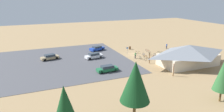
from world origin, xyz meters
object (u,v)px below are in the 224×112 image
object	(u,v)px
pine_far_east	(65,107)
bicycle_silver_edge_north	(136,55)
pine_far_west	(135,82)
car_green_second_row	(107,69)
bicycle_purple_yard_left	(153,57)
car_white_end_stall	(94,56)
bicycle_yellow_trailside	(163,55)
car_tan_front_row	(50,57)
bike_pavilion	(188,54)
bicycle_black_edge_south	(148,59)
lot_sign	(127,50)
bicycle_teal_mid_cluster	(141,58)
bicycle_orange_near_porch	(145,56)
car_blue_near_entry	(97,48)
visitor_near_lot	(135,55)
trash_bin	(130,48)
bicycle_teal_near_sign	(160,53)
bicycle_red_yard_right	(147,51)
bicycle_yellow_yard_center	(138,53)
pine_midwest	(224,74)
bicycle_white_lone_west	(155,55)
visitor_by_pavilion	(167,46)
bicycle_blue_front_row	(143,55)

from	to	relation	value
pine_far_east	bicycle_silver_edge_north	bearing A→B (deg)	-130.20
pine_far_west	car_green_second_row	bearing A→B (deg)	-100.21
bicycle_purple_yard_left	car_white_end_stall	distance (m)	15.73
bicycle_yellow_trailside	car_tan_front_row	distance (m)	30.51
bike_pavilion	pine_far_east	bearing A→B (deg)	28.61
pine_far_east	bicycle_black_edge_south	bearing A→B (deg)	-136.11
lot_sign	bicycle_teal_mid_cluster	distance (m)	5.68
bicycle_orange_near_porch	car_blue_near_entry	distance (m)	15.53
lot_sign	car_green_second_row	distance (m)	14.96
visitor_near_lot	trash_bin	bearing A→B (deg)	-108.91
bike_pavilion	car_tan_front_row	size ratio (longest dim) A/B	3.33
bicycle_teal_near_sign	bicycle_orange_near_porch	size ratio (longest dim) A/B	0.81
bicycle_silver_edge_north	bicycle_red_yard_right	bearing A→B (deg)	-153.10
bicycle_red_yard_right	bicycle_purple_yard_left	bearing A→B (deg)	70.84
bicycle_yellow_yard_center	visitor_near_lot	world-z (taller)	visitor_near_lot
bicycle_teal_near_sign	pine_far_west	bearing A→B (deg)	49.24
bike_pavilion	pine_far_east	size ratio (longest dim) A/B	2.13
car_white_end_stall	bicycle_purple_yard_left	bearing A→B (deg)	157.69
bicycle_black_edge_south	visitor_near_lot	size ratio (longest dim) A/B	0.97
bicycle_teal_mid_cluster	car_blue_near_entry	xyz separation A→B (m)	(7.88, -12.65, 0.38)
bicycle_purple_yard_left	bicycle_yellow_trailside	xyz separation A→B (m)	(-3.83, -1.02, -0.02)
pine_far_west	pine_far_east	world-z (taller)	pine_far_west
pine_far_west	bicycle_teal_near_sign	size ratio (longest dim) A/B	5.82
car_blue_near_entry	car_tan_front_row	world-z (taller)	car_tan_front_row
bicycle_red_yard_right	pine_midwest	bearing A→B (deg)	79.85
bicycle_black_edge_south	bicycle_white_lone_west	size ratio (longest dim) A/B	1.18
pine_midwest	car_blue_near_entry	distance (m)	38.08
pine_far_east	car_green_second_row	world-z (taller)	pine_far_east
trash_bin	bicycle_yellow_trailside	size ratio (longest dim) A/B	0.61
bicycle_silver_edge_north	car_white_end_stall	size ratio (longest dim) A/B	0.28
visitor_by_pavilion	lot_sign	bearing A→B (deg)	4.79
bicycle_blue_front_row	bicycle_teal_mid_cluster	distance (m)	3.14
bike_pavilion	car_green_second_row	xyz separation A→B (m)	(19.58, -3.02, -2.03)
bicycle_red_yard_right	car_tan_front_row	bearing A→B (deg)	-6.37
lot_sign	bicycle_purple_yard_left	world-z (taller)	lot_sign
bicycle_white_lone_west	car_blue_near_entry	bearing A→B (deg)	-43.07
bicycle_yellow_trailside	car_white_end_stall	world-z (taller)	car_white_end_stall
bicycle_black_edge_south	visitor_near_lot	world-z (taller)	visitor_near_lot
lot_sign	visitor_near_lot	world-z (taller)	lot_sign
bicycle_white_lone_west	bicycle_purple_yard_left	size ratio (longest dim) A/B	0.95
bicycle_teal_near_sign	bicycle_orange_near_porch	world-z (taller)	bicycle_teal_near_sign
visitor_by_pavilion	pine_far_west	bearing A→B (deg)	47.35
bike_pavilion	bicycle_teal_mid_cluster	distance (m)	11.91
pine_midwest	bicycle_teal_mid_cluster	xyz separation A→B (m)	(0.18, -24.36, -4.31)
bicycle_black_edge_south	car_tan_front_row	distance (m)	25.45
pine_midwest	bicycle_silver_edge_north	distance (m)	27.64
bicycle_teal_near_sign	bicycle_yellow_trailside	distance (m)	2.06
car_blue_near_entry	bicycle_yellow_trailside	bearing A→B (deg)	140.55
bicycle_yellow_trailside	lot_sign	bearing A→B (deg)	-31.78
bicycle_teal_near_sign	bicycle_yellow_trailside	size ratio (longest dim) A/B	0.96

